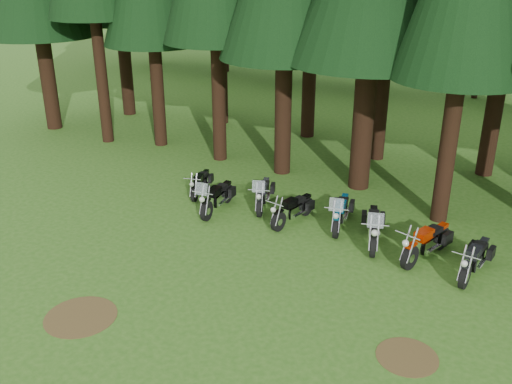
# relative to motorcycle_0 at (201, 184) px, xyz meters

# --- Properties ---
(ground) EXTENTS (120.00, 120.00, 0.00)m
(ground) POSITION_rel_motorcycle_0_xyz_m (4.80, -5.87, -0.41)
(ground) COLOR #2C5C17
(ground) RESTS_ON ground
(decid_2) EXTENTS (6.72, 6.53, 8.40)m
(decid_2) POSITION_rel_motorcycle_0_xyz_m (-5.63, 18.91, 4.54)
(decid_2) COLOR black
(decid_2) RESTS_ON ground
(decid_3) EXTENTS (6.12, 5.95, 7.65)m
(decid_3) POSITION_rel_motorcycle_0_xyz_m (0.09, 19.26, 4.10)
(decid_3) COLOR black
(decid_3) RESTS_ON ground
(decid_4) EXTENTS (5.93, 5.76, 7.41)m
(decid_4) POSITION_rel_motorcycle_0_xyz_m (6.38, 20.45, 3.96)
(decid_4) COLOR black
(decid_4) RESTS_ON ground
(dirt_patch_0) EXTENTS (1.80, 1.80, 0.01)m
(dirt_patch_0) POSITION_rel_motorcycle_0_xyz_m (1.80, -7.87, -0.41)
(dirt_patch_0) COLOR #4C3D1E
(dirt_patch_0) RESTS_ON ground
(dirt_patch_1) EXTENTS (1.40, 1.40, 0.01)m
(dirt_patch_1) POSITION_rel_motorcycle_0_xyz_m (9.30, -5.37, -0.41)
(dirt_patch_1) COLOR #4C3D1E
(dirt_patch_1) RESTS_ON ground
(motorcycle_0) EXTENTS (0.69, 1.94, 0.81)m
(motorcycle_0) POSITION_rel_motorcycle_0_xyz_m (0.00, 0.00, 0.00)
(motorcycle_0) COLOR black
(motorcycle_0) RESTS_ON ground
(motorcycle_1) EXTENTS (0.58, 2.35, 1.47)m
(motorcycle_1) POSITION_rel_motorcycle_0_xyz_m (1.36, -0.97, 0.08)
(motorcycle_1) COLOR black
(motorcycle_1) RESTS_ON ground
(motorcycle_2) EXTENTS (1.07, 2.23, 1.44)m
(motorcycle_2) POSITION_rel_motorcycle_0_xyz_m (2.60, 0.09, 0.07)
(motorcycle_2) COLOR black
(motorcycle_2) RESTS_ON ground
(motorcycle_3) EXTENTS (0.54, 2.18, 0.89)m
(motorcycle_3) POSITION_rel_motorcycle_0_xyz_m (4.05, -0.50, 0.04)
(motorcycle_3) COLOR black
(motorcycle_3) RESTS_ON ground
(motorcycle_4) EXTENTS (0.81, 2.36, 1.48)m
(motorcycle_4) POSITION_rel_motorcycle_0_xyz_m (5.55, -0.01, 0.08)
(motorcycle_4) COLOR black
(motorcycle_4) RESTS_ON ground
(motorcycle_5) EXTENTS (1.09, 2.44, 1.57)m
(motorcycle_5) POSITION_rel_motorcycle_0_xyz_m (6.84, -0.58, 0.11)
(motorcycle_5) COLOR black
(motorcycle_5) RESTS_ON ground
(motorcycle_6) EXTENTS (0.86, 2.38, 0.99)m
(motorcycle_6) POSITION_rel_motorcycle_0_xyz_m (8.51, -0.73, 0.09)
(motorcycle_6) COLOR black
(motorcycle_6) RESTS_ON ground
(motorcycle_7) EXTENTS (0.43, 2.30, 0.94)m
(motorcycle_7) POSITION_rel_motorcycle_0_xyz_m (9.91, -1.00, 0.06)
(motorcycle_7) COLOR black
(motorcycle_7) RESTS_ON ground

